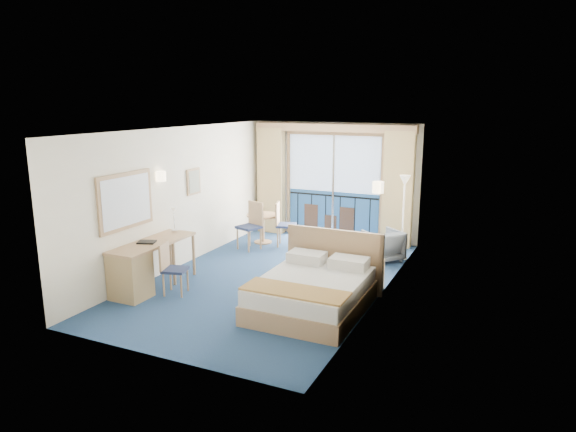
{
  "coord_description": "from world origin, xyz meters",
  "views": [
    {
      "loc": [
        3.97,
        -7.98,
        3.19
      ],
      "look_at": [
        0.22,
        0.2,
        1.15
      ],
      "focal_mm": 32.0,
      "sensor_mm": 36.0,
      "label": 1
    }
  ],
  "objects_px": {
    "table_chair_b": "(252,223)",
    "desk": "(135,270)",
    "round_table": "(263,221)",
    "floor_lamp": "(404,196)",
    "bed": "(313,291)",
    "armchair": "(383,245)",
    "nightstand": "(370,275)",
    "table_chair_a": "(283,222)",
    "desk_chair": "(171,265)"
  },
  "relations": [
    {
      "from": "floor_lamp",
      "to": "round_table",
      "type": "relative_size",
      "value": 2.36
    },
    {
      "from": "floor_lamp",
      "to": "round_table",
      "type": "height_order",
      "value": "floor_lamp"
    },
    {
      "from": "bed",
      "to": "armchair",
      "type": "distance_m",
      "value": 2.95
    },
    {
      "from": "round_table",
      "to": "table_chair_a",
      "type": "xyz_separation_m",
      "value": [
        0.52,
        -0.04,
        0.05
      ]
    },
    {
      "from": "desk_chair",
      "to": "round_table",
      "type": "relative_size",
      "value": 1.2
    },
    {
      "from": "round_table",
      "to": "table_chair_a",
      "type": "relative_size",
      "value": 0.75
    },
    {
      "from": "bed",
      "to": "desk",
      "type": "height_order",
      "value": "bed"
    },
    {
      "from": "table_chair_a",
      "to": "bed",
      "type": "bearing_deg",
      "value": -164.28
    },
    {
      "from": "table_chair_a",
      "to": "table_chair_b",
      "type": "distance_m",
      "value": 0.7
    },
    {
      "from": "armchair",
      "to": "table_chair_b",
      "type": "xyz_separation_m",
      "value": [
        -2.83,
        -0.35,
        0.27
      ]
    },
    {
      "from": "bed",
      "to": "floor_lamp",
      "type": "relative_size",
      "value": 1.17
    },
    {
      "from": "round_table",
      "to": "nightstand",
      "type": "bearing_deg",
      "value": -32.08
    },
    {
      "from": "nightstand",
      "to": "table_chair_a",
      "type": "relative_size",
      "value": 0.54
    },
    {
      "from": "table_chair_a",
      "to": "nightstand",
      "type": "bearing_deg",
      "value": -143.6
    },
    {
      "from": "armchair",
      "to": "table_chair_a",
      "type": "height_order",
      "value": "table_chair_a"
    },
    {
      "from": "table_chair_b",
      "to": "desk",
      "type": "bearing_deg",
      "value": -78.47
    },
    {
      "from": "floor_lamp",
      "to": "armchair",
      "type": "bearing_deg",
      "value": -145.5
    },
    {
      "from": "bed",
      "to": "floor_lamp",
      "type": "height_order",
      "value": "floor_lamp"
    },
    {
      "from": "bed",
      "to": "nightstand",
      "type": "distance_m",
      "value": 1.3
    },
    {
      "from": "armchair",
      "to": "floor_lamp",
      "type": "height_order",
      "value": "floor_lamp"
    },
    {
      "from": "desk_chair",
      "to": "round_table",
      "type": "height_order",
      "value": "desk_chair"
    },
    {
      "from": "desk_chair",
      "to": "floor_lamp",
      "type": "bearing_deg",
      "value": -56.71
    },
    {
      "from": "bed",
      "to": "floor_lamp",
      "type": "distance_m",
      "value": 3.38
    },
    {
      "from": "armchair",
      "to": "table_chair_a",
      "type": "bearing_deg",
      "value": -52.69
    },
    {
      "from": "bed",
      "to": "desk",
      "type": "xyz_separation_m",
      "value": [
        -2.89,
        -0.7,
        0.15
      ]
    },
    {
      "from": "table_chair_b",
      "to": "round_table",
      "type": "bearing_deg",
      "value": 108.45
    },
    {
      "from": "floor_lamp",
      "to": "desk",
      "type": "relative_size",
      "value": 1.0
    },
    {
      "from": "bed",
      "to": "armchair",
      "type": "bearing_deg",
      "value": 83.23
    },
    {
      "from": "armchair",
      "to": "desk",
      "type": "xyz_separation_m",
      "value": [
        -3.24,
        -3.62,
        0.14
      ]
    },
    {
      "from": "round_table",
      "to": "table_chair_a",
      "type": "distance_m",
      "value": 0.52
    },
    {
      "from": "desk",
      "to": "table_chair_a",
      "type": "bearing_deg",
      "value": 76.05
    },
    {
      "from": "bed",
      "to": "round_table",
      "type": "distance_m",
      "value": 3.96
    },
    {
      "from": "desk_chair",
      "to": "round_table",
      "type": "distance_m",
      "value": 3.46
    },
    {
      "from": "floor_lamp",
      "to": "table_chair_a",
      "type": "relative_size",
      "value": 1.76
    },
    {
      "from": "bed",
      "to": "table_chair_b",
      "type": "bearing_deg",
      "value": 133.98
    },
    {
      "from": "nightstand",
      "to": "armchair",
      "type": "xyz_separation_m",
      "value": [
        -0.23,
        1.76,
        0.05
      ]
    },
    {
      "from": "bed",
      "to": "desk_chair",
      "type": "distance_m",
      "value": 2.46
    },
    {
      "from": "round_table",
      "to": "desk_chair",
      "type": "bearing_deg",
      "value": -88.96
    },
    {
      "from": "floor_lamp",
      "to": "desk",
      "type": "xyz_separation_m",
      "value": [
        -3.57,
        -3.85,
        -0.86
      ]
    },
    {
      "from": "desk",
      "to": "round_table",
      "type": "distance_m",
      "value": 3.8
    },
    {
      "from": "bed",
      "to": "round_table",
      "type": "bearing_deg",
      "value": 128.83
    },
    {
      "from": "floor_lamp",
      "to": "bed",
      "type": "bearing_deg",
      "value": -102.14
    },
    {
      "from": "round_table",
      "to": "table_chair_b",
      "type": "xyz_separation_m",
      "value": [
        -0.0,
        -0.51,
        0.08
      ]
    },
    {
      "from": "desk",
      "to": "bed",
      "type": "bearing_deg",
      "value": 13.52
    },
    {
      "from": "floor_lamp",
      "to": "table_chair_b",
      "type": "relative_size",
      "value": 1.68
    },
    {
      "from": "bed",
      "to": "nightstand",
      "type": "xyz_separation_m",
      "value": [
        0.58,
        1.17,
        -0.03
      ]
    },
    {
      "from": "desk_chair",
      "to": "table_chair_a",
      "type": "relative_size",
      "value": 0.89
    },
    {
      "from": "table_chair_b",
      "to": "armchair",
      "type": "bearing_deg",
      "value": 25.79
    },
    {
      "from": "desk",
      "to": "floor_lamp",
      "type": "bearing_deg",
      "value": 47.13
    },
    {
      "from": "armchair",
      "to": "table_chair_a",
      "type": "distance_m",
      "value": 2.33
    }
  ]
}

